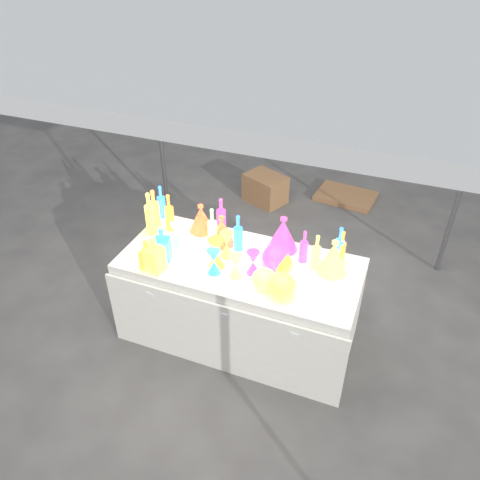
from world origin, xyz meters
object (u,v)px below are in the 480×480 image
(bottle_0, at_px, (154,207))
(decanter_0, at_px, (154,254))
(display_table, at_px, (240,300))
(hourglass_0, at_px, (216,253))
(lampshade_0, at_px, (201,218))
(cardboard_box_closed, at_px, (265,189))
(globe_0, at_px, (282,287))

(bottle_0, relative_size, decanter_0, 1.14)
(display_table, distance_m, hourglass_0, 0.52)
(display_table, relative_size, lampshade_0, 7.65)
(hourglass_0, bearing_deg, bottle_0, 154.21)
(cardboard_box_closed, bearing_deg, hourglass_0, -56.56)
(hourglass_0, height_order, lampshade_0, lampshade_0)
(decanter_0, xyz_separation_m, lampshade_0, (0.09, 0.59, -0.02))
(display_table, relative_size, bottle_0, 5.75)
(cardboard_box_closed, bearing_deg, globe_0, -45.01)
(cardboard_box_closed, height_order, bottle_0, bottle_0)
(display_table, height_order, bottle_0, bottle_0)
(hourglass_0, distance_m, globe_0, 0.56)
(cardboard_box_closed, bearing_deg, lampshade_0, -63.85)
(display_table, relative_size, decanter_0, 6.53)
(hourglass_0, bearing_deg, lampshade_0, 128.00)
(cardboard_box_closed, distance_m, hourglass_0, 2.39)
(hourglass_0, bearing_deg, decanter_0, -152.77)
(display_table, xyz_separation_m, decanter_0, (-0.54, -0.30, 0.52))
(display_table, relative_size, hourglass_0, 7.76)
(cardboard_box_closed, relative_size, hourglass_0, 1.98)
(display_table, height_order, globe_0, globe_0)
(display_table, bearing_deg, hourglass_0, -144.77)
(decanter_0, bearing_deg, bottle_0, 129.49)
(display_table, distance_m, bottle_0, 1.03)
(globe_0, bearing_deg, cardboard_box_closed, 110.93)
(globe_0, height_order, lampshade_0, lampshade_0)
(bottle_0, height_order, hourglass_0, bottle_0)
(cardboard_box_closed, relative_size, bottle_0, 1.47)
(globe_0, bearing_deg, bottle_0, 159.14)
(cardboard_box_closed, height_order, hourglass_0, hourglass_0)
(decanter_0, distance_m, hourglass_0, 0.44)
(decanter_0, bearing_deg, display_table, 38.92)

